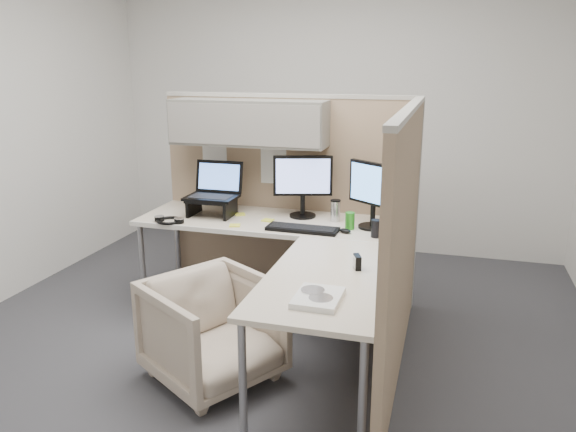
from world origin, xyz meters
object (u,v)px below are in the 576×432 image
(desk, at_px, (286,245))
(keyboard, at_px, (302,229))
(office_chair, at_px, (213,326))
(monitor_left, at_px, (303,181))

(desk, relative_size, keyboard, 3.99)
(desk, bearing_deg, office_chair, -113.99)
(desk, xyz_separation_m, office_chair, (-0.27, -0.62, -0.34))
(office_chair, bearing_deg, desk, 8.21)
(keyboard, bearing_deg, monitor_left, 106.11)
(office_chair, bearing_deg, monitor_left, 20.60)
(monitor_left, xyz_separation_m, keyboard, (0.09, -0.35, -0.26))
(desk, distance_m, monitor_left, 0.64)
(desk, relative_size, office_chair, 2.86)
(monitor_left, bearing_deg, office_chair, -118.32)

